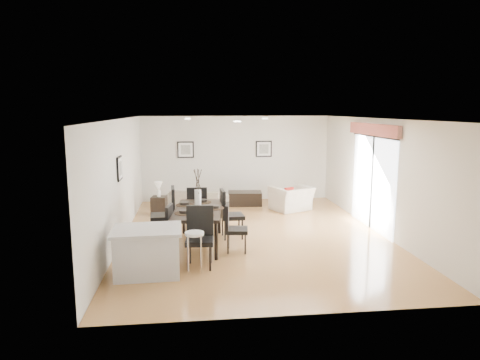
{
  "coord_description": "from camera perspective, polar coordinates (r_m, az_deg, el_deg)",
  "views": [
    {
      "loc": [
        -1.43,
        -9.58,
        2.91
      ],
      "look_at": [
        -0.28,
        0.4,
        1.24
      ],
      "focal_mm": 32.0,
      "sensor_mm": 36.0,
      "label": 1
    }
  ],
  "objects": [
    {
      "name": "dining_chair_foot",
      "position": [
        10.41,
        -5.73,
        -3.46
      ],
      "size": [
        0.5,
        0.5,
        1.07
      ],
      "rotation": [
        0.0,
        0.0,
        3.11
      ],
      "color": "black",
      "rests_on": "ground"
    },
    {
      "name": "dining_table",
      "position": [
        9.2,
        -5.6,
        -4.33
      ],
      "size": [
        1.17,
        2.04,
        0.81
      ],
      "rotation": [
        0.0,
        0.0,
        -0.1
      ],
      "color": "black",
      "rests_on": "ground"
    },
    {
      "name": "framed_print_left_wall",
      "position": [
        9.59,
        -15.75,
        1.51
      ],
      "size": [
        0.04,
        0.52,
        0.52
      ],
      "rotation": [
        0.0,
        0.0,
        1.57
      ],
      "color": "black",
      "rests_on": "wall_left"
    },
    {
      "name": "framed_print_back_right",
      "position": [
        13.81,
        3.19,
        4.17
      ],
      "size": [
        0.52,
        0.04,
        0.52
      ],
      "color": "black",
      "rests_on": "wall_back"
    },
    {
      "name": "courtyard",
      "position": [
        13.07,
        29.08,
        -0.52
      ],
      "size": [
        6.0,
        6.0,
        2.0
      ],
      "color": "gray",
      "rests_on": "ground"
    },
    {
      "name": "ceiling",
      "position": [
        9.69,
        1.95,
        8.17
      ],
      "size": [
        6.0,
        8.0,
        0.02
      ],
      "primitive_type": "cube",
      "color": "white",
      "rests_on": "wall_back"
    },
    {
      "name": "coffee_table",
      "position": [
        13.15,
        0.65,
        -2.46
      ],
      "size": [
        1.07,
        0.7,
        0.41
      ],
      "primitive_type": "cube",
      "rotation": [
        0.0,
        0.0,
        -0.09
      ],
      "color": "black",
      "rests_on": "ground"
    },
    {
      "name": "table_lamp",
      "position": [
        11.93,
        -10.8,
        -0.92
      ],
      "size": [
        0.22,
        0.22,
        0.41
      ],
      "color": "white",
      "rests_on": "side_table"
    },
    {
      "name": "vase",
      "position": [
        9.11,
        -5.64,
        -1.82
      ],
      "size": [
        1.05,
        1.64,
        0.87
      ],
      "color": "white",
      "rests_on": "dining_table"
    },
    {
      "name": "dining_chair_enear",
      "position": [
        8.82,
        -1.0,
        -6.03
      ],
      "size": [
        0.5,
        0.5,
        1.0
      ],
      "rotation": [
        0.0,
        0.0,
        1.44
      ],
      "color": "black",
      "rests_on": "ground"
    },
    {
      "name": "wall_front",
      "position": [
        5.97,
        7.58,
        -5.82
      ],
      "size": [
        6.0,
        0.04,
        2.7
      ],
      "primitive_type": "cube",
      "color": "silver",
      "rests_on": "ground"
    },
    {
      "name": "bar_stool",
      "position": [
        7.75,
        -6.09,
        -7.68
      ],
      "size": [
        0.34,
        0.34,
        0.75
      ],
      "color": "silver",
      "rests_on": "ground"
    },
    {
      "name": "ground",
      "position": [
        10.11,
        1.86,
        -7.31
      ],
      "size": [
        8.0,
        8.0,
        0.0
      ],
      "primitive_type": "plane",
      "color": "#B6804A",
      "rests_on": "ground"
    },
    {
      "name": "side_table",
      "position": [
        12.04,
        -10.72,
        -3.43
      ],
      "size": [
        0.45,
        0.45,
        0.54
      ],
      "primitive_type": "cube",
      "rotation": [
        0.0,
        0.0,
        -0.14
      ],
      "color": "black",
      "rests_on": "ground"
    },
    {
      "name": "kitchen_island",
      "position": [
        7.85,
        -12.22,
        -9.25
      ],
      "size": [
        1.23,
        0.96,
        0.84
      ],
      "rotation": [
        0.0,
        0.0,
        0.03
      ],
      "color": "silver",
      "rests_on": "ground"
    },
    {
      "name": "sofa",
      "position": [
        12.81,
        -5.8,
        -2.5
      ],
      "size": [
        2.01,
        1.19,
        0.55
      ],
      "primitive_type": "imported",
      "rotation": [
        0.0,
        0.0,
        2.89
      ],
      "color": "#9F9681",
      "rests_on": "ground"
    },
    {
      "name": "wall_back",
      "position": [
        13.74,
        -0.55,
        2.9
      ],
      "size": [
        6.0,
        0.04,
        2.7
      ],
      "primitive_type": "cube",
      "color": "silver",
      "rests_on": "ground"
    },
    {
      "name": "dining_chair_efar",
      "position": [
        9.73,
        -1.61,
        -4.17
      ],
      "size": [
        0.54,
        0.54,
        1.12
      ],
      "rotation": [
        0.0,
        0.0,
        1.65
      ],
      "color": "black",
      "rests_on": "ground"
    },
    {
      "name": "sliding_door",
      "position": [
        10.88,
        17.27,
        2.42
      ],
      "size": [
        0.12,
        2.7,
        2.57
      ],
      "color": "white",
      "rests_on": "wall_right"
    },
    {
      "name": "dining_chair_wfar",
      "position": [
        9.71,
        -9.65,
        -4.06
      ],
      "size": [
        0.57,
        0.57,
        1.2
      ],
      "rotation": [
        0.0,
        0.0,
        -1.51
      ],
      "color": "black",
      "rests_on": "ground"
    },
    {
      "name": "courtyard_plant_b",
      "position": [
        12.89,
        26.95,
        -2.98
      ],
      "size": [
        0.45,
        0.45,
        0.74
      ],
      "primitive_type": "imported",
      "rotation": [
        0.0,
        0.0,
        0.09
      ],
      "color": "#366029",
      "rests_on": "ground"
    },
    {
      "name": "framed_print_back_left",
      "position": [
        13.61,
        -7.27,
        4.03
      ],
      "size": [
        0.52,
        0.04,
        0.52
      ],
      "color": "black",
      "rests_on": "wall_back"
    },
    {
      "name": "dining_chair_head",
      "position": [
        8.07,
        -5.38,
        -7.03
      ],
      "size": [
        0.55,
        0.55,
        1.13
      ],
      "rotation": [
        0.0,
        0.0,
        -0.08
      ],
      "color": "black",
      "rests_on": "ground"
    },
    {
      "name": "armchair",
      "position": [
        12.53,
        6.88,
        -2.45
      ],
      "size": [
        1.36,
        1.3,
        0.7
      ],
      "primitive_type": "imported",
      "rotation": [
        0.0,
        0.0,
        3.56
      ],
      "color": "beige",
      "rests_on": "ground"
    },
    {
      "name": "wall_left",
      "position": [
        9.83,
        -15.66,
        -0.06
      ],
      "size": [
        0.04,
        8.0,
        2.7
      ],
      "primitive_type": "cube",
      "color": "silver",
      "rests_on": "ground"
    },
    {
      "name": "wall_right",
      "position": [
        10.67,
        18.05,
        0.54
      ],
      "size": [
        0.04,
        8.0,
        2.7
      ],
      "primitive_type": "cube",
      "color": "silver",
      "rests_on": "ground"
    },
    {
      "name": "dining_chair_wnear",
      "position": [
        8.77,
        -10.08,
        -6.2
      ],
      "size": [
        0.53,
        0.53,
        1.02
      ],
      "rotation": [
        0.0,
        0.0,
        -1.76
      ],
      "color": "black",
      "rests_on": "ground"
    },
    {
      "name": "cushion",
      "position": [
        12.37,
        6.55,
        -1.67
      ],
      "size": [
        0.3,
        0.22,
        0.29
      ],
      "primitive_type": "cube",
      "rotation": [
        0.0,
        0.0,
        3.64
      ],
      "color": "#B01E16",
      "rests_on": "armchair"
    }
  ]
}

